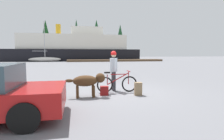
{
  "coord_description": "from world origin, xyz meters",
  "views": [
    {
      "loc": [
        -1.65,
        -7.31,
        1.6
      ],
      "look_at": [
        0.03,
        1.01,
        0.83
      ],
      "focal_mm": 29.05,
      "sensor_mm": 36.0,
      "label": 1
    }
  ],
  "objects": [
    {
      "name": "backpack",
      "position": [
        0.69,
        -0.78,
        0.25
      ],
      "size": [
        0.31,
        0.24,
        0.5
      ],
      "primitive_type": "cube",
      "rotation": [
        0.0,
        0.0,
        -0.16
      ],
      "color": "#8C7251",
      "rests_on": "ground_plane"
    },
    {
      "name": "pine_tree_center",
      "position": [
        4.56,
        46.6,
        7.38
      ],
      "size": [
        3.7,
        3.7,
        11.48
      ],
      "color": "#4C331E",
      "rests_on": "ground_plane"
    },
    {
      "name": "handbag_pannier",
      "position": [
        -0.58,
        -0.51,
        0.18
      ],
      "size": [
        0.34,
        0.22,
        0.35
      ],
      "primitive_type": "cube",
      "rotation": [
        0.0,
        0.0,
        -0.12
      ],
      "color": "maroon",
      "rests_on": "ground_plane"
    },
    {
      "name": "ground_plane",
      "position": [
        0.0,
        0.0,
        0.0
      ],
      "size": [
        160.0,
        160.0,
        0.0
      ],
      "primitive_type": "plane",
      "color": "slate"
    },
    {
      "name": "person_cyclist",
      "position": [
        -0.05,
        0.28,
        1.03
      ],
      "size": [
        0.32,
        0.53,
        1.71
      ],
      "color": "#333338",
      "rests_on": "ground_plane"
    },
    {
      "name": "sailboat_moored",
      "position": [
        -7.61,
        30.77,
        0.51
      ],
      "size": [
        6.27,
        1.75,
        7.96
      ],
      "color": "silver",
      "rests_on": "ground_plane"
    },
    {
      "name": "pine_tree_far_left",
      "position": [
        -9.81,
        47.46,
        6.52
      ],
      "size": [
        4.0,
        4.0,
        11.04
      ],
      "color": "#4C331E",
      "rests_on": "ground_plane"
    },
    {
      "name": "dog",
      "position": [
        -1.22,
        -0.68,
        0.6
      ],
      "size": [
        1.47,
        0.48,
        0.88
      ],
      "color": "#472D19",
      "rests_on": "ground_plane"
    },
    {
      "name": "bicycle",
      "position": [
        0.01,
        -0.1,
        0.37
      ],
      "size": [
        1.7,
        0.44,
        0.89
      ],
      "color": "black",
      "rests_on": "ground_plane"
    },
    {
      "name": "ferry_boat",
      "position": [
        -1.75,
        35.59,
        2.8
      ],
      "size": [
        28.72,
        8.71,
        8.12
      ],
      "color": "black",
      "rests_on": "ground_plane"
    },
    {
      "name": "pine_tree_far_right",
      "position": [
        11.64,
        46.19,
        6.22
      ],
      "size": [
        3.43,
        3.43,
        10.26
      ],
      "color": "#4C331E",
      "rests_on": "ground_plane"
    },
    {
      "name": "pine_tree_mid_back",
      "position": [
        -1.19,
        54.57,
        7.84
      ],
      "size": [
        3.07,
        3.07,
        12.84
      ],
      "color": "#4C331E",
      "rests_on": "ground_plane"
    },
    {
      "name": "dock_pier",
      "position": [
        6.45,
        29.05,
        0.2
      ],
      "size": [
        19.47,
        2.67,
        0.4
      ],
      "primitive_type": "cube",
      "color": "brown",
      "rests_on": "ground_plane"
    }
  ]
}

